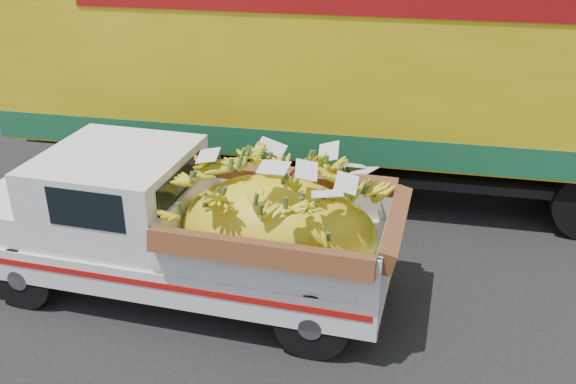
% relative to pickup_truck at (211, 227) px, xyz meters
% --- Properties ---
extents(ground, '(100.00, 100.00, 0.00)m').
position_rel_pickup_truck_xyz_m(ground, '(1.42, 0.62, -0.99)').
color(ground, black).
rests_on(ground, ground).
extents(curb, '(60.00, 0.25, 0.15)m').
position_rel_pickup_truck_xyz_m(curb, '(1.42, 6.27, -0.91)').
color(curb, gray).
rests_on(curb, ground).
extents(sidewalk, '(60.00, 4.00, 0.14)m').
position_rel_pickup_truck_xyz_m(sidewalk, '(1.42, 8.37, -0.92)').
color(sidewalk, gray).
rests_on(sidewalk, ground).
extents(pickup_truck, '(5.46, 2.66, 1.83)m').
position_rel_pickup_truck_xyz_m(pickup_truck, '(0.00, 0.00, 0.00)').
color(pickup_truck, black).
rests_on(pickup_truck, ground).
extents(semi_trailer, '(12.09, 4.87, 3.80)m').
position_rel_pickup_truck_xyz_m(semi_trailer, '(0.73, 3.83, 1.14)').
color(semi_trailer, black).
rests_on(semi_trailer, ground).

